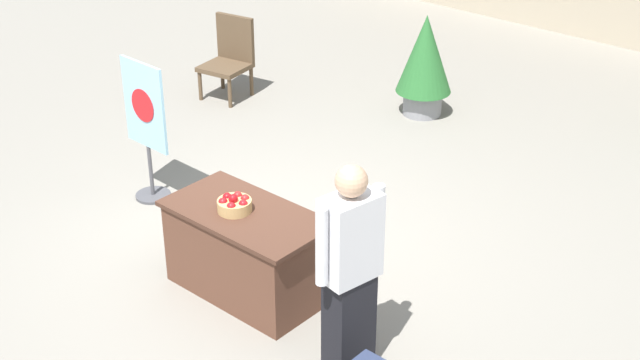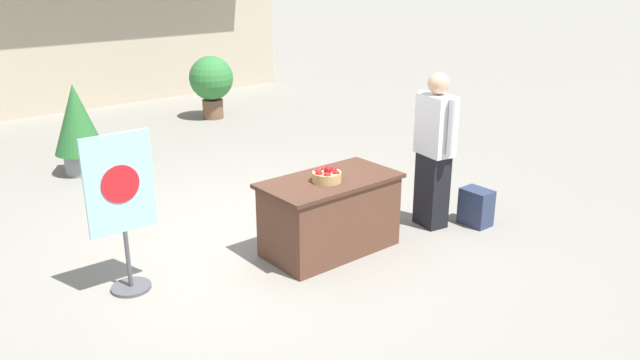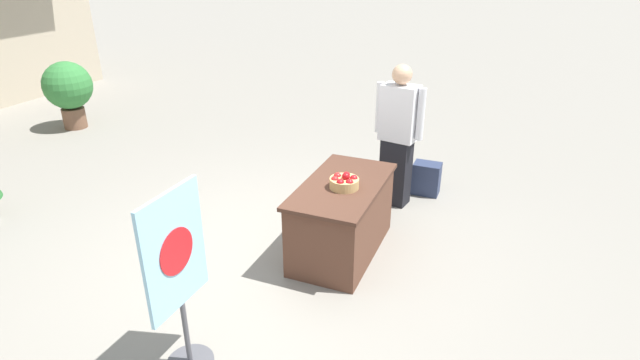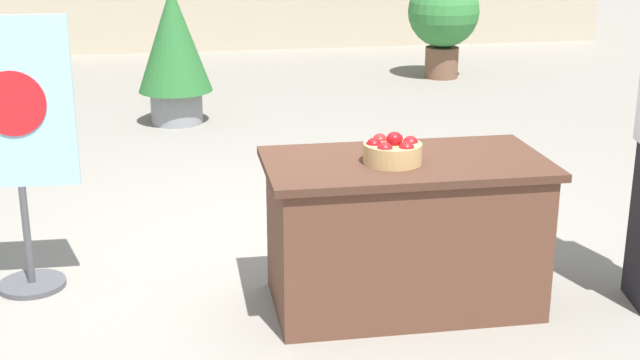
{
  "view_description": "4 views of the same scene",
  "coord_description": "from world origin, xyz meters",
  "px_view_note": "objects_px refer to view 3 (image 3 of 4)",
  "views": [
    {
      "loc": [
        5.06,
        -5.1,
        4.46
      ],
      "look_at": [
        0.5,
        0.12,
        0.79
      ],
      "focal_mm": 50.0,
      "sensor_mm": 36.0,
      "label": 1
    },
    {
      "loc": [
        -3.42,
        -5.17,
        2.85
      ],
      "look_at": [
        0.65,
        -0.23,
        0.59
      ],
      "focal_mm": 35.0,
      "sensor_mm": 36.0,
      "label": 2
    },
    {
      "loc": [
        -3.84,
        -2.18,
        2.9
      ],
      "look_at": [
        0.16,
        -0.55,
        0.9
      ],
      "focal_mm": 28.0,
      "sensor_mm": 36.0,
      "label": 3
    },
    {
      "loc": [
        -0.74,
        -4.82,
        2.04
      ],
      "look_at": [
        -0.0,
        -0.48,
        0.63
      ],
      "focal_mm": 50.0,
      "sensor_mm": 36.0,
      "label": 4
    }
  ],
  "objects_px": {
    "display_table": "(342,218)",
    "person_visitor": "(398,135)",
    "apple_basket": "(344,182)",
    "backpack": "(426,178)",
    "potted_plant_near_left": "(68,88)",
    "poster_board": "(178,276)"
  },
  "relations": [
    {
      "from": "person_visitor",
      "to": "backpack",
      "type": "relative_size",
      "value": 4.13
    },
    {
      "from": "backpack",
      "to": "potted_plant_near_left",
      "type": "height_order",
      "value": "potted_plant_near_left"
    },
    {
      "from": "apple_basket",
      "to": "backpack",
      "type": "xyz_separation_m",
      "value": [
        1.79,
        -0.51,
        -0.64
      ]
    },
    {
      "from": "display_table",
      "to": "potted_plant_near_left",
      "type": "height_order",
      "value": "potted_plant_near_left"
    },
    {
      "from": "person_visitor",
      "to": "poster_board",
      "type": "distance_m",
      "value": 3.33
    },
    {
      "from": "apple_basket",
      "to": "person_visitor",
      "type": "xyz_separation_m",
      "value": [
        1.39,
        -0.18,
        0.04
      ]
    },
    {
      "from": "apple_basket",
      "to": "potted_plant_near_left",
      "type": "relative_size",
      "value": 0.24
    },
    {
      "from": "display_table",
      "to": "person_visitor",
      "type": "relative_size",
      "value": 0.82
    },
    {
      "from": "apple_basket",
      "to": "backpack",
      "type": "height_order",
      "value": "apple_basket"
    },
    {
      "from": "backpack",
      "to": "person_visitor",
      "type": "bearing_deg",
      "value": 141.47
    },
    {
      "from": "display_table",
      "to": "apple_basket",
      "type": "distance_m",
      "value": 0.46
    },
    {
      "from": "apple_basket",
      "to": "poster_board",
      "type": "bearing_deg",
      "value": 162.81
    },
    {
      "from": "apple_basket",
      "to": "potted_plant_near_left",
      "type": "bearing_deg",
      "value": 70.38
    },
    {
      "from": "display_table",
      "to": "backpack",
      "type": "xyz_separation_m",
      "value": [
        1.71,
        -0.55,
        -0.18
      ]
    },
    {
      "from": "person_visitor",
      "to": "display_table",
      "type": "bearing_deg",
      "value": 0.0
    },
    {
      "from": "display_table",
      "to": "apple_basket",
      "type": "height_order",
      "value": "apple_basket"
    },
    {
      "from": "display_table",
      "to": "poster_board",
      "type": "bearing_deg",
      "value": 164.69
    },
    {
      "from": "person_visitor",
      "to": "backpack",
      "type": "bearing_deg",
      "value": 151.41
    },
    {
      "from": "apple_basket",
      "to": "poster_board",
      "type": "xyz_separation_m",
      "value": [
        -1.86,
        0.57,
        -0.03
      ]
    },
    {
      "from": "apple_basket",
      "to": "poster_board",
      "type": "height_order",
      "value": "poster_board"
    },
    {
      "from": "display_table",
      "to": "person_visitor",
      "type": "height_order",
      "value": "person_visitor"
    },
    {
      "from": "poster_board",
      "to": "potted_plant_near_left",
      "type": "bearing_deg",
      "value": 144.55
    }
  ]
}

